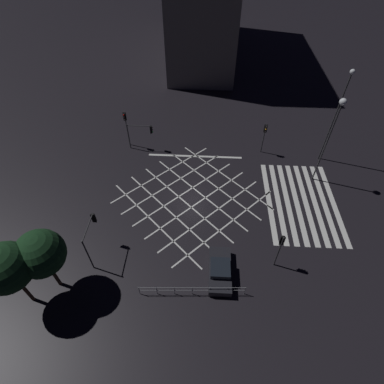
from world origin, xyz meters
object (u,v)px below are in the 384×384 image
at_px(street_tree_near, 6,268).
at_px(traffic_light_nw_main, 91,232).
at_px(street_lamp_west, 339,105).
at_px(street_tree_far, 40,254).
at_px(traffic_light_sw_main, 281,245).
at_px(traffic_light_se_main, 265,133).
at_px(traffic_light_ne_cross, 142,131).
at_px(waiting_car, 220,270).
at_px(street_lamp_east, 335,121).
at_px(traffic_light_ne_main, 126,123).

bearing_deg(street_tree_near, traffic_light_nw_main, -40.73).
distance_m(traffic_light_nw_main, street_lamp_west, 25.97).
xyz_separation_m(street_lamp_west, street_tree_far, (-16.71, 23.99, -2.38)).
height_order(traffic_light_sw_main, traffic_light_se_main, traffic_light_sw_main).
height_order(traffic_light_ne_cross, waiting_car, traffic_light_ne_cross).
relative_size(traffic_light_nw_main, street_tree_near, 0.59).
xyz_separation_m(traffic_light_ne_cross, traffic_light_sw_main, (-14.74, -13.25, 0.31)).
bearing_deg(waiting_car, traffic_light_nw_main, 81.44).
height_order(traffic_light_sw_main, street_tree_far, street_tree_far).
bearing_deg(traffic_light_nw_main, waiting_car, -98.56).
bearing_deg(traffic_light_se_main, waiting_car, -17.34).
bearing_deg(waiting_car, street_tree_far, 96.98).
distance_m(traffic_light_se_main, street_tree_far, 24.78).
relative_size(street_tree_near, waiting_car, 1.57).
bearing_deg(street_lamp_west, street_tree_near, 125.23).
xyz_separation_m(traffic_light_sw_main, street_tree_near, (-4.07, 18.62, 1.95)).
height_order(traffic_light_sw_main, street_tree_near, street_tree_near).
relative_size(traffic_light_se_main, street_lamp_east, 0.40).
distance_m(traffic_light_nw_main, traffic_light_ne_main, 14.92).
xyz_separation_m(traffic_light_nw_main, street_tree_far, (-3.09, 2.24, 1.54)).
bearing_deg(waiting_car, traffic_light_ne_main, 32.80).
xyz_separation_m(traffic_light_sw_main, street_tree_far, (-2.72, 17.04, 1.63)).
relative_size(street_lamp_west, street_tree_far, 1.70).
relative_size(traffic_light_sw_main, street_lamp_west, 0.37).
relative_size(street_lamp_east, waiting_car, 2.28).
bearing_deg(waiting_car, street_tree_near, 101.55).
relative_size(traffic_light_nw_main, street_tree_far, 0.62).
xyz_separation_m(traffic_light_ne_cross, street_tree_far, (-17.46, 3.79, 1.93)).
height_order(traffic_light_ne_cross, street_lamp_east, street_lamp_east).
xyz_separation_m(traffic_light_ne_cross, traffic_light_ne_main, (0.54, 1.85, 0.73)).
distance_m(street_lamp_east, street_tree_near, 28.27).
bearing_deg(street_lamp_west, traffic_light_sw_main, 153.56).
xyz_separation_m(traffic_light_sw_main, street_lamp_east, (10.49, -5.48, 4.38)).
bearing_deg(street_tree_far, street_lamp_east, -59.60).
xyz_separation_m(traffic_light_ne_cross, street_lamp_west, (-0.75, -20.20, 4.31)).
xyz_separation_m(traffic_light_ne_cross, street_tree_near, (-18.81, 5.38, 2.26)).
bearing_deg(traffic_light_ne_main, traffic_light_se_main, 88.00).
bearing_deg(traffic_light_ne_cross, street_lamp_east, -12.78).
distance_m(street_lamp_east, street_tree_far, 26.26).
height_order(street_lamp_east, waiting_car, street_lamp_east).
bearing_deg(street_tree_near, traffic_light_ne_main, -10.32).
relative_size(traffic_light_ne_cross, waiting_car, 0.80).
height_order(traffic_light_nw_main, waiting_car, traffic_light_nw_main).
xyz_separation_m(traffic_light_se_main, street_tree_near, (-18.81, 19.10, 1.98)).
bearing_deg(traffic_light_sw_main, street_tree_near, 102.34).
bearing_deg(traffic_light_nw_main, street_lamp_west, -57.94).
relative_size(traffic_light_nw_main, traffic_light_sw_main, 1.00).
bearing_deg(street_tree_near, street_lamp_west, -54.77).
xyz_separation_m(traffic_light_nw_main, street_lamp_west, (13.62, -21.76, 3.92)).
bearing_deg(street_lamp_west, street_lamp_east, 157.16).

